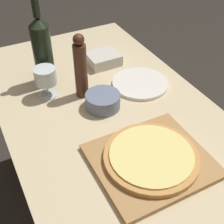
{
  "coord_description": "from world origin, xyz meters",
  "views": [
    {
      "loc": [
        -0.41,
        -0.66,
        1.54
      ],
      "look_at": [
        -0.03,
        0.09,
        0.83
      ],
      "focal_mm": 50.0,
      "sensor_mm": 36.0,
      "label": 1
    }
  ],
  "objects_px": {
    "pepper_mill": "(81,68)",
    "wine_glass": "(45,77)",
    "small_bowl": "(103,101)",
    "pizza": "(150,157)",
    "wine_bottle": "(42,51)"
  },
  "relations": [
    {
      "from": "pepper_mill",
      "to": "small_bowl",
      "type": "height_order",
      "value": "pepper_mill"
    },
    {
      "from": "pepper_mill",
      "to": "small_bowl",
      "type": "bearing_deg",
      "value": -70.25
    },
    {
      "from": "pizza",
      "to": "pepper_mill",
      "type": "xyz_separation_m",
      "value": [
        -0.05,
        0.44,
        0.1
      ]
    },
    {
      "from": "pizza",
      "to": "wine_glass",
      "type": "xyz_separation_m",
      "value": [
        -0.17,
        0.5,
        0.06
      ]
    },
    {
      "from": "pizza",
      "to": "pepper_mill",
      "type": "height_order",
      "value": "pepper_mill"
    },
    {
      "from": "wine_bottle",
      "to": "pizza",
      "type": "bearing_deg",
      "value": -76.22
    },
    {
      "from": "pizza",
      "to": "wine_glass",
      "type": "bearing_deg",
      "value": 109.21
    },
    {
      "from": "wine_glass",
      "to": "small_bowl",
      "type": "xyz_separation_m",
      "value": [
        0.17,
        -0.17,
        -0.06
      ]
    },
    {
      "from": "pizza",
      "to": "wine_bottle",
      "type": "height_order",
      "value": "wine_bottle"
    },
    {
      "from": "pizza",
      "to": "wine_bottle",
      "type": "relative_size",
      "value": 0.84
    },
    {
      "from": "pizza",
      "to": "pepper_mill",
      "type": "bearing_deg",
      "value": 96.13
    },
    {
      "from": "pepper_mill",
      "to": "wine_glass",
      "type": "bearing_deg",
      "value": 153.96
    },
    {
      "from": "wine_bottle",
      "to": "pepper_mill",
      "type": "relative_size",
      "value": 1.34
    },
    {
      "from": "wine_bottle",
      "to": "pepper_mill",
      "type": "distance_m",
      "value": 0.19
    },
    {
      "from": "pepper_mill",
      "to": "wine_glass",
      "type": "distance_m",
      "value": 0.15
    }
  ]
}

